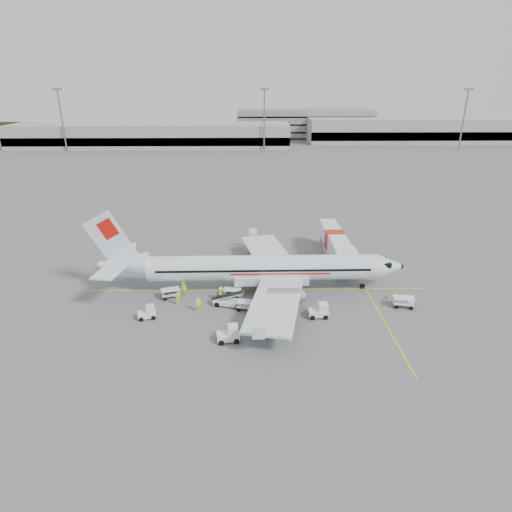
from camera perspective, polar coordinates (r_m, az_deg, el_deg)
The scene contains 27 objects.
ground at distance 54.49m, azimuth 0.03°, elevation -4.50°, with size 360.00×360.00×0.00m, color #56595B.
stripe_lead at distance 54.49m, azimuth 0.03°, elevation -4.49°, with size 44.00×0.20×0.01m, color yellow.
stripe_cross at distance 49.74m, azimuth 16.73°, elevation -8.33°, with size 0.20×20.00×0.01m, color yellow.
terminal_west at distance 184.00m, azimuth -13.73°, elevation 15.38°, with size 110.00×22.00×9.00m, color gray, non-canonical shape.
terminal_east at distance 207.14m, azimuth 19.81°, elevation 15.58°, with size 90.00×26.00×10.00m, color gray, non-canonical shape.
parking_garage at distance 210.99m, azimuth 6.38°, elevation 17.33°, with size 62.00×24.00×14.00m, color slate, non-canonical shape.
treeline at distance 224.70m, azimuth -0.76°, elevation 16.73°, with size 300.00×3.00×6.00m, color black, non-canonical shape.
mast_west at distance 180.95m, azimuth -24.43°, elevation 16.07°, with size 3.20×1.20×22.00m, color slate, non-canonical shape.
mast_center at distance 167.32m, azimuth 1.11°, elevation 17.59°, with size 3.20×1.20×22.00m, color slate, non-canonical shape.
mast_east at distance 185.73m, azimuth 25.92°, elevation 15.95°, with size 3.20×1.20×22.00m, color slate, non-canonical shape.
aircraft at distance 52.37m, azimuth 0.97°, elevation 0.57°, with size 37.57×29.45×10.36m, color white, non-canonical shape.
jet_bridge at distance 63.41m, azimuth 10.35°, elevation 1.29°, with size 3.20×17.06×4.48m, color silver, non-canonical shape.
belt_loader at distance 50.32m, azimuth -3.65°, elevation -5.34°, with size 4.65×1.74×2.52m, color silver, non-canonical shape.
tug_fore at distance 48.58m, azimuth 8.32°, elevation -7.19°, with size 2.18×1.25×1.68m, color silver, non-canonical shape.
tug_mid at distance 44.03m, azimuth -3.75°, elevation -10.29°, with size 2.25×1.29×1.74m, color silver, non-canonical shape.
tug_aft at distance 49.42m, azimuth -14.38°, elevation -7.27°, with size 1.95×1.12×1.51m, color silver, non-canonical shape.
cart_loaded_a at distance 52.50m, azimuth -3.19°, elevation -4.96°, with size 2.12×1.25×1.10m, color silver, non-canonical shape.
cart_loaded_b at distance 53.32m, azimuth -11.32°, elevation -4.91°, with size 2.22×1.31×1.16m, color silver, non-canonical shape.
cart_empty_a at distance 49.67m, azimuth -1.33°, elevation -6.62°, with size 2.10×1.24×1.10m, color silver, non-canonical shape.
cart_empty_b at distance 53.11m, azimuth 19.06°, elevation -5.83°, with size 2.38×1.40×1.24m, color silver, non-canonical shape.
cone_nose at distance 54.57m, azimuth 17.14°, elevation -5.15°, with size 0.41×0.41×0.66m, color #F65411.
cone_port at distance 69.16m, azimuth 5.02°, elevation 1.68°, with size 0.41×0.41×0.66m, color #F65411.
cone_stbd at distance 45.73m, azimuth -2.21°, elevation -9.76°, with size 0.36×0.36×0.58m, color #F65411.
crew_a at distance 49.60m, azimuth -7.69°, elevation -6.41°, with size 0.66×0.43×1.81m, color #B3ED23.
crew_b at distance 53.34m, azimuth -9.59°, elevation -4.34°, with size 0.91×0.71×1.87m, color #B3ED23.
crew_c at distance 51.78m, azimuth -4.69°, elevation -5.02°, with size 1.12×0.64×1.73m, color #B3ED23.
crew_d at distance 51.46m, azimuth -10.38°, elevation -5.59°, with size 0.94×0.39×1.61m, color #B3ED23.
Camera 1 is at (-0.84, -48.67, 24.50)m, focal length 30.00 mm.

